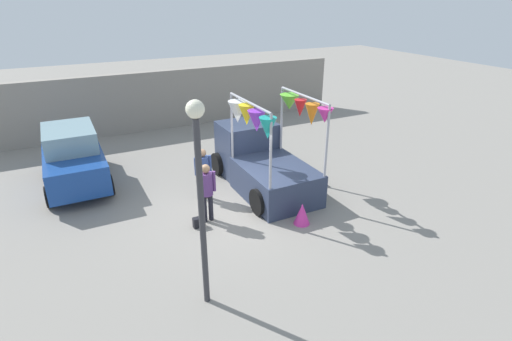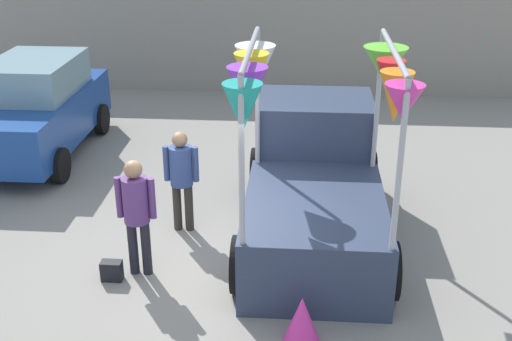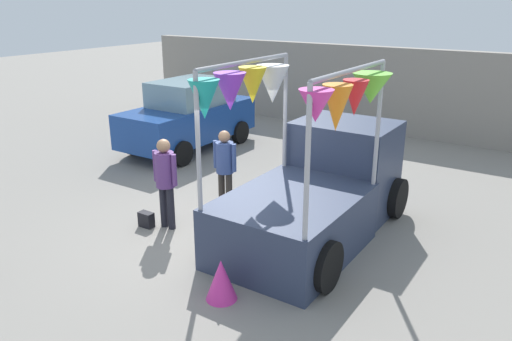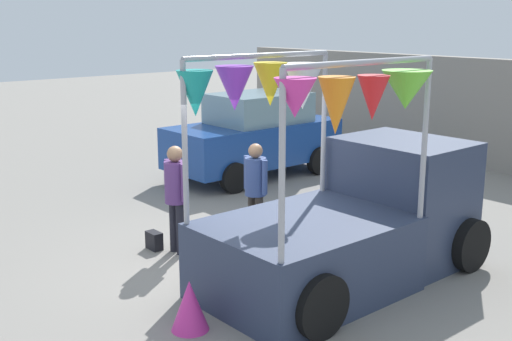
# 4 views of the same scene
# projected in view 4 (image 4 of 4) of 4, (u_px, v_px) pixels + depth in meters

# --- Properties ---
(ground_plane) EXTENTS (60.00, 60.00, 0.00)m
(ground_plane) POSITION_uv_depth(u_px,v_px,m) (224.00, 264.00, 9.36)
(ground_plane) COLOR gray
(vendor_truck) EXTENTS (2.54, 4.09, 3.07)m
(vendor_truck) POSITION_uv_depth(u_px,v_px,m) (356.00, 212.00, 8.80)
(vendor_truck) COLOR #2D3851
(vendor_truck) RESTS_ON ground
(parked_car) EXTENTS (1.88, 4.00, 1.88)m
(parked_car) POSITION_uv_depth(u_px,v_px,m) (255.00, 135.00, 14.44)
(parked_car) COLOR navy
(parked_car) RESTS_ON ground
(person_customer) EXTENTS (0.53, 0.34, 1.67)m
(person_customer) POSITION_uv_depth(u_px,v_px,m) (176.00, 189.00, 9.62)
(person_customer) COLOR black
(person_customer) RESTS_ON ground
(person_vendor) EXTENTS (0.53, 0.34, 1.60)m
(person_vendor) POSITION_uv_depth(u_px,v_px,m) (255.00, 183.00, 10.16)
(person_vendor) COLOR #2D2823
(person_vendor) RESTS_ON ground
(handbag) EXTENTS (0.28, 0.16, 0.28)m
(handbag) POSITION_uv_depth(u_px,v_px,m) (154.00, 241.00, 9.96)
(handbag) COLOR black
(handbag) RESTS_ON ground
(folded_kite_bundle_magenta) EXTENTS (0.62, 0.62, 0.60)m
(folded_kite_bundle_magenta) POSITION_uv_depth(u_px,v_px,m) (190.00, 305.00, 7.34)
(folded_kite_bundle_magenta) COLOR #D83399
(folded_kite_bundle_magenta) RESTS_ON ground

